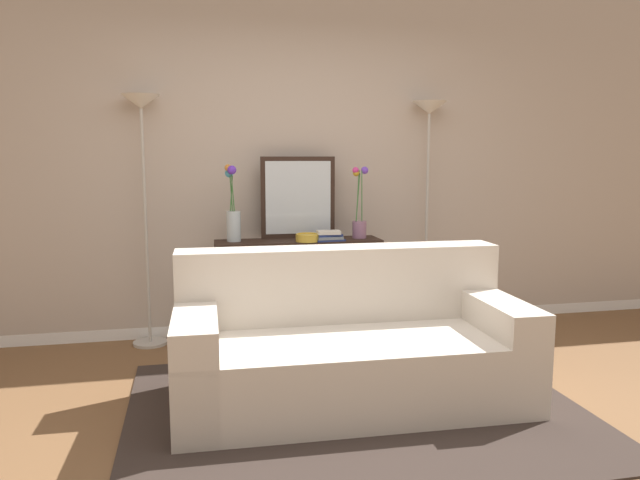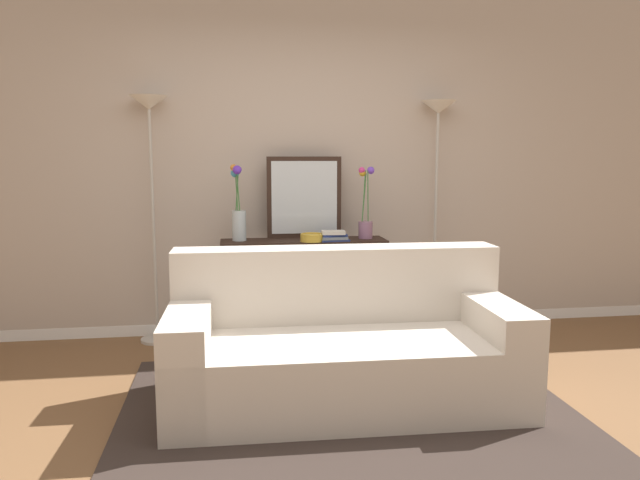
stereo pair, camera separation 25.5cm
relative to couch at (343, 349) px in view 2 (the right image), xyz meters
name	(u,v)px [view 2 (the right image)]	position (x,y,z in m)	size (l,w,h in m)	color
ground_plane	(342,448)	(-0.11, -0.57, -0.32)	(16.00, 16.00, 0.02)	brown
back_wall	(295,161)	(-0.11, 1.56, 1.09)	(12.00, 0.15, 2.80)	white
area_rug	(348,410)	(0.00, -0.16, -0.31)	(2.55, 1.96, 0.01)	#332823
couch	(343,349)	(0.00, 0.00, 0.00)	(2.03, 0.97, 0.88)	beige
console_table	(304,272)	(-0.09, 1.21, 0.23)	(1.28, 0.32, 0.80)	black
floor_lamp_left	(151,151)	(-1.23, 1.34, 1.17)	(0.28, 0.28, 1.88)	#B7B2A8
floor_lamp_right	(437,152)	(1.02, 1.34, 1.16)	(0.28, 0.28, 1.88)	#B7B2A8
wall_mirror	(304,197)	(-0.06, 1.34, 0.81)	(0.59, 0.02, 0.64)	black
vase_tall_flowers	(238,214)	(-0.58, 1.24, 0.69)	(0.11, 0.13, 0.58)	silver
vase_short_flowers	(365,216)	(0.41, 1.23, 0.66)	(0.12, 0.11, 0.56)	gray
fruit_bowl	(312,237)	(-0.03, 1.12, 0.52)	(0.18, 0.18, 0.06)	gold
book_stack	(334,236)	(0.13, 1.11, 0.52)	(0.23, 0.15, 0.08)	navy
book_row_under_console	(253,334)	(-0.49, 1.21, -0.25)	(0.24, 0.18, 0.12)	gold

